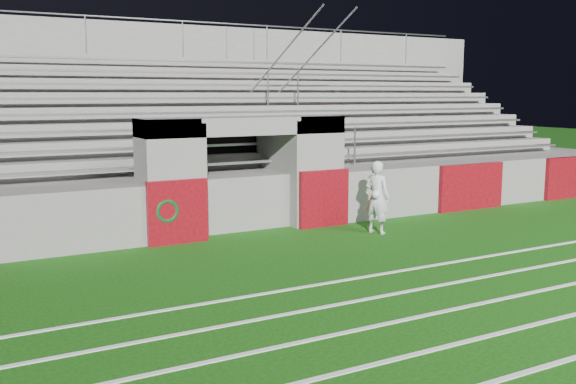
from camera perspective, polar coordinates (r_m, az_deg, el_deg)
ground at (r=11.88m, az=3.38°, el=-6.48°), size 90.00×90.00×0.00m
field_markings at (r=8.33m, az=22.69°, el=-13.87°), size 28.00×8.09×0.01m
stadium_structure at (r=18.76m, az=-9.73°, el=3.64°), size 26.00×8.48×5.42m
goalkeeper_with_ball at (r=14.50m, az=7.91°, el=-0.44°), size 0.60×0.71×1.64m
hose_coil at (r=13.46m, az=-10.74°, el=-1.44°), size 0.59×0.15×0.64m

